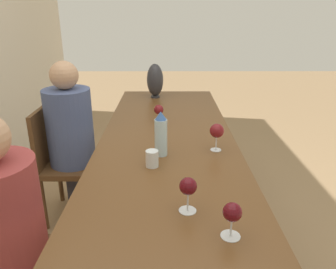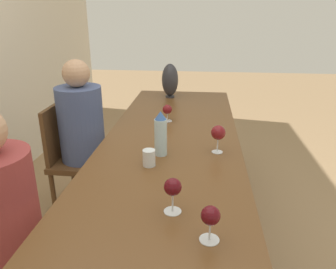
{
  "view_description": "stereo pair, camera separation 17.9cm",
  "coord_description": "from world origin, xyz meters",
  "px_view_note": "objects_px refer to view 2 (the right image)",
  "views": [
    {
      "loc": [
        -1.56,
        0.0,
        1.5
      ],
      "look_at": [
        0.11,
        0.0,
        0.86
      ],
      "focal_mm": 35.0,
      "sensor_mm": 36.0,
      "label": 1
    },
    {
      "loc": [
        -1.55,
        -0.18,
        1.5
      ],
      "look_at": [
        0.11,
        0.0,
        0.86
      ],
      "focal_mm": 35.0,
      "sensor_mm": 36.0,
      "label": 2
    }
  ],
  "objects_px": {
    "wine_glass_3": "(218,133)",
    "person_far": "(84,135)",
    "wine_glass_2": "(211,217)",
    "person_near": "(4,223)",
    "chair_far": "(76,155)",
    "water_tumbler": "(149,158)",
    "vase": "(170,80)",
    "water_bottle": "(161,134)",
    "wine_glass_0": "(173,188)",
    "wine_glass_4": "(167,110)"
  },
  "relations": [
    {
      "from": "wine_glass_3",
      "to": "person_far",
      "type": "distance_m",
      "value": 1.1
    },
    {
      "from": "water_tumbler",
      "to": "wine_glass_3",
      "type": "distance_m",
      "value": 0.41
    },
    {
      "from": "chair_far",
      "to": "person_near",
      "type": "bearing_deg",
      "value": -175.6
    },
    {
      "from": "water_bottle",
      "to": "water_tumbler",
      "type": "relative_size",
      "value": 2.9
    },
    {
      "from": "water_bottle",
      "to": "wine_glass_0",
      "type": "height_order",
      "value": "water_bottle"
    },
    {
      "from": "chair_far",
      "to": "person_near",
      "type": "relative_size",
      "value": 0.74
    },
    {
      "from": "person_far",
      "to": "water_tumbler",
      "type": "bearing_deg",
      "value": -139.42
    },
    {
      "from": "water_tumbler",
      "to": "person_far",
      "type": "xyz_separation_m",
      "value": [
        0.71,
        0.6,
        -0.17
      ]
    },
    {
      "from": "wine_glass_0",
      "to": "person_near",
      "type": "distance_m",
      "value": 0.8
    },
    {
      "from": "vase",
      "to": "wine_glass_3",
      "type": "bearing_deg",
      "value": -162.17
    },
    {
      "from": "water_bottle",
      "to": "wine_glass_2",
      "type": "bearing_deg",
      "value": -159.7
    },
    {
      "from": "person_far",
      "to": "vase",
      "type": "bearing_deg",
      "value": -39.97
    },
    {
      "from": "water_tumbler",
      "to": "person_far",
      "type": "relative_size",
      "value": 0.07
    },
    {
      "from": "wine_glass_0",
      "to": "wine_glass_3",
      "type": "relative_size",
      "value": 0.93
    },
    {
      "from": "water_tumbler",
      "to": "wine_glass_2",
      "type": "xyz_separation_m",
      "value": [
        -0.55,
        -0.3,
        0.05
      ]
    },
    {
      "from": "wine_glass_4",
      "to": "chair_far",
      "type": "xyz_separation_m",
      "value": [
        -0.01,
        0.7,
        -0.38
      ]
    },
    {
      "from": "person_near",
      "to": "person_far",
      "type": "height_order",
      "value": "person_far"
    },
    {
      "from": "wine_glass_3",
      "to": "chair_far",
      "type": "distance_m",
      "value": 1.22
    },
    {
      "from": "wine_glass_4",
      "to": "vase",
      "type": "bearing_deg",
      "value": 4.06
    },
    {
      "from": "water_bottle",
      "to": "chair_far",
      "type": "relative_size",
      "value": 0.29
    },
    {
      "from": "chair_far",
      "to": "wine_glass_3",
      "type": "bearing_deg",
      "value": -115.94
    },
    {
      "from": "wine_glass_0",
      "to": "person_far",
      "type": "distance_m",
      "value": 1.36
    },
    {
      "from": "water_bottle",
      "to": "wine_glass_3",
      "type": "height_order",
      "value": "water_bottle"
    },
    {
      "from": "wine_glass_2",
      "to": "person_far",
      "type": "height_order",
      "value": "person_far"
    },
    {
      "from": "water_tumbler",
      "to": "vase",
      "type": "height_order",
      "value": "vase"
    },
    {
      "from": "water_tumbler",
      "to": "wine_glass_0",
      "type": "bearing_deg",
      "value": -158.37
    },
    {
      "from": "wine_glass_2",
      "to": "chair_far",
      "type": "relative_size",
      "value": 0.16
    },
    {
      "from": "vase",
      "to": "wine_glass_4",
      "type": "bearing_deg",
      "value": -175.94
    },
    {
      "from": "wine_glass_3",
      "to": "person_far",
      "type": "relative_size",
      "value": 0.13
    },
    {
      "from": "vase",
      "to": "wine_glass_0",
      "type": "bearing_deg",
      "value": -173.99
    },
    {
      "from": "person_near",
      "to": "chair_far",
      "type": "bearing_deg",
      "value": 4.4
    },
    {
      "from": "wine_glass_3",
      "to": "wine_glass_4",
      "type": "distance_m",
      "value": 0.61
    },
    {
      "from": "wine_glass_0",
      "to": "wine_glass_4",
      "type": "xyz_separation_m",
      "value": [
        1.1,
        0.14,
        -0.02
      ]
    },
    {
      "from": "chair_far",
      "to": "water_bottle",
      "type": "bearing_deg",
      "value": -127.94
    },
    {
      "from": "water_bottle",
      "to": "person_far",
      "type": "relative_size",
      "value": 0.21
    },
    {
      "from": "vase",
      "to": "wine_glass_3",
      "type": "xyz_separation_m",
      "value": [
        -1.19,
        -0.38,
        -0.04
      ]
    },
    {
      "from": "water_bottle",
      "to": "wine_glass_4",
      "type": "xyz_separation_m",
      "value": [
        0.57,
        0.03,
        -0.04
      ]
    },
    {
      "from": "vase",
      "to": "wine_glass_4",
      "type": "relative_size",
      "value": 2.49
    },
    {
      "from": "water_tumbler",
      "to": "wine_glass_4",
      "type": "bearing_deg",
      "value": -1.3
    },
    {
      "from": "water_tumbler",
      "to": "wine_glass_3",
      "type": "bearing_deg",
      "value": -59.82
    },
    {
      "from": "water_tumbler",
      "to": "person_far",
      "type": "bearing_deg",
      "value": 40.58
    },
    {
      "from": "wine_glass_2",
      "to": "person_near",
      "type": "bearing_deg",
      "value": 77.26
    },
    {
      "from": "wine_glass_2",
      "to": "wine_glass_4",
      "type": "xyz_separation_m",
      "value": [
        1.26,
        0.28,
        -0.01
      ]
    },
    {
      "from": "vase",
      "to": "wine_glass_0",
      "type": "xyz_separation_m",
      "value": [
        -1.78,
        -0.19,
        -0.05
      ]
    },
    {
      "from": "person_near",
      "to": "person_far",
      "type": "bearing_deg",
      "value": 0.08
    },
    {
      "from": "wine_glass_0",
      "to": "person_near",
      "type": "height_order",
      "value": "person_near"
    },
    {
      "from": "wine_glass_3",
      "to": "vase",
      "type": "bearing_deg",
      "value": 17.83
    },
    {
      "from": "wine_glass_2",
      "to": "wine_glass_3",
      "type": "distance_m",
      "value": 0.75
    },
    {
      "from": "wine_glass_0",
      "to": "wine_glass_2",
      "type": "bearing_deg",
      "value": -137.76
    },
    {
      "from": "water_bottle",
      "to": "person_near",
      "type": "height_order",
      "value": "person_near"
    }
  ]
}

